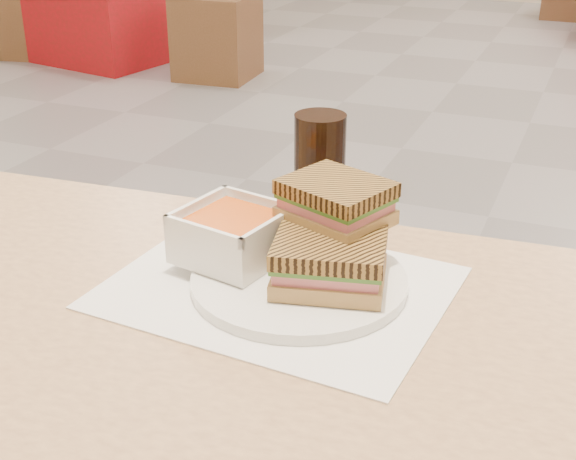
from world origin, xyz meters
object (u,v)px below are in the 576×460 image
at_px(bg_chair_0l, 27,24).
at_px(bg_chair_0r, 217,37).
at_px(soup_bowl, 233,236).
at_px(plate, 299,281).
at_px(main_table, 216,422).
at_px(cola_glass, 320,168).
at_px(panini_lower, 330,262).

xyz_separation_m(bg_chair_0l, bg_chair_0r, (1.44, -0.03, 0.03)).
bearing_deg(soup_bowl, bg_chair_0r, 117.58).
bearing_deg(plate, main_table, -108.87).
xyz_separation_m(plate, bg_chair_0l, (-3.34, 3.52, -0.55)).
distance_m(soup_bowl, cola_glass, 0.19).
distance_m(panini_lower, cola_glass, 0.23).
relative_size(soup_bowl, cola_glass, 0.92).
xyz_separation_m(main_table, bg_chair_0l, (-3.30, 3.65, -0.42)).
bearing_deg(main_table, cola_glass, 90.33).
height_order(main_table, soup_bowl, soup_bowl).
bearing_deg(bg_chair_0r, plate, -61.32).
height_order(soup_bowl, bg_chair_0r, soup_bowl).
bearing_deg(cola_glass, bg_chair_0r, 119.49).
distance_m(panini_lower, bg_chair_0l, 4.92).
height_order(soup_bowl, cola_glass, cola_glass).
bearing_deg(plate, soup_bowl, 170.77).
bearing_deg(cola_glass, bg_chair_0l, 134.82).
bearing_deg(soup_bowl, main_table, -72.89).
bearing_deg(panini_lower, bg_chair_0r, 119.15).
height_order(panini_lower, cola_glass, cola_glass).
bearing_deg(cola_glass, main_table, -89.67).
bearing_deg(panini_lower, soup_bowl, 171.21).
height_order(panini_lower, bg_chair_0l, panini_lower).
bearing_deg(cola_glass, soup_bowl, -103.69).
height_order(main_table, plate, plate).
relative_size(soup_bowl, bg_chair_0l, 0.32).
xyz_separation_m(main_table, plate, (0.05, 0.14, 0.12)).
distance_m(soup_bowl, bg_chair_0r, 3.96).
bearing_deg(panini_lower, cola_glass, 113.37).
height_order(bg_chair_0l, bg_chair_0r, bg_chair_0r).
relative_size(plate, bg_chair_0l, 0.59).
distance_m(plate, soup_bowl, 0.10).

